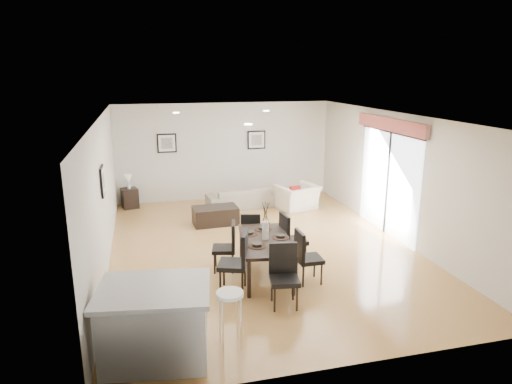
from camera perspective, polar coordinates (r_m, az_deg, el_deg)
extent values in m
plane|color=#B28F49|center=(9.46, 0.67, -7.06)|extent=(8.00, 8.00, 0.00)
cube|color=beige|center=(12.87, -3.88, 5.07)|extent=(6.00, 0.04, 2.70)
cube|color=beige|center=(5.47, 11.62, -8.99)|extent=(6.00, 0.04, 2.70)
cube|color=beige|center=(8.79, -18.57, -0.30)|extent=(0.04, 8.00, 2.70)
cube|color=beige|center=(10.21, 17.21, 1.85)|extent=(0.04, 8.00, 2.70)
cube|color=white|center=(8.81, 0.73, 9.45)|extent=(6.00, 8.00, 0.02)
imported|color=gray|center=(12.17, -1.79, -0.69)|extent=(1.91, 0.89, 0.54)
imported|color=#EFE6CE|center=(12.04, 5.16, -0.66)|extent=(1.19, 1.11, 0.64)
imported|color=#305424|center=(11.75, 29.34, -2.80)|extent=(0.76, 0.70, 0.70)
imported|color=#305424|center=(13.33, 23.22, -0.32)|extent=(0.40, 0.40, 0.63)
cube|color=black|center=(8.01, 1.18, -6.08)|extent=(1.05, 1.77, 0.06)
cylinder|color=black|center=(7.40, -0.87, -10.86)|extent=(0.06, 0.06, 0.64)
cylinder|color=black|center=(8.83, -1.84, -6.48)|extent=(0.06, 0.06, 0.64)
cylinder|color=black|center=(7.50, 4.74, -10.56)|extent=(0.06, 0.06, 0.64)
cylinder|color=black|center=(8.91, 2.83, -6.29)|extent=(0.06, 0.06, 0.64)
cube|color=black|center=(7.57, -2.93, -9.07)|extent=(0.59, 0.59, 0.08)
cube|color=black|center=(7.44, -1.41, -7.08)|extent=(0.21, 0.46, 0.55)
cylinder|color=black|center=(7.87, -4.04, -10.14)|extent=(0.04, 0.04, 0.42)
cylinder|color=black|center=(7.82, -1.38, -10.27)|extent=(0.04, 0.04, 0.42)
cylinder|color=black|center=(7.55, -4.49, -11.30)|extent=(0.04, 0.04, 0.42)
cylinder|color=black|center=(7.50, -1.71, -11.44)|extent=(0.04, 0.04, 0.42)
cube|color=black|center=(8.35, -4.06, -7.13)|extent=(0.49, 0.49, 0.07)
cube|color=black|center=(8.25, -2.85, -5.46)|extent=(0.14, 0.41, 0.49)
cylinder|color=black|center=(8.59, -5.06, -8.10)|extent=(0.03, 0.03, 0.37)
cylinder|color=black|center=(8.58, -2.90, -8.10)|extent=(0.03, 0.03, 0.37)
cylinder|color=black|center=(8.30, -5.20, -8.96)|extent=(0.03, 0.03, 0.37)
cylinder|color=black|center=(8.28, -2.96, -8.97)|extent=(0.03, 0.03, 0.37)
cube|color=black|center=(7.93, 6.68, -8.33)|extent=(0.42, 0.42, 0.07)
cube|color=black|center=(7.77, 5.47, -6.69)|extent=(0.06, 0.42, 0.50)
cylinder|color=black|center=(7.94, 8.19, -10.16)|extent=(0.03, 0.03, 0.38)
cylinder|color=black|center=(7.83, 5.92, -10.46)|extent=(0.03, 0.03, 0.38)
cylinder|color=black|center=(8.22, 7.31, -9.24)|extent=(0.03, 0.03, 0.38)
cylinder|color=black|center=(8.11, 5.12, -9.51)|extent=(0.03, 0.03, 0.38)
cube|color=black|center=(8.65, 4.73, -6.12)|extent=(0.47, 0.47, 0.08)
cube|color=black|center=(8.49, 3.57, -4.52)|extent=(0.09, 0.44, 0.53)
cylinder|color=black|center=(8.66, 6.20, -7.85)|extent=(0.03, 0.03, 0.40)
cylinder|color=black|center=(8.53, 4.06, -8.15)|extent=(0.03, 0.03, 0.40)
cylinder|color=black|center=(8.95, 5.30, -7.05)|extent=(0.03, 0.03, 0.40)
cylinder|color=black|center=(8.83, 3.22, -7.32)|extent=(0.03, 0.03, 0.40)
cube|color=black|center=(7.12, 3.57, -10.92)|extent=(0.50, 0.50, 0.08)
cube|color=black|center=(7.18, 3.37, -8.29)|extent=(0.44, 0.12, 0.52)
cylinder|color=black|center=(7.06, 2.35, -13.32)|extent=(0.03, 0.03, 0.40)
cylinder|color=black|center=(7.36, 1.99, -12.07)|extent=(0.03, 0.03, 0.40)
cylinder|color=black|center=(7.11, 5.16, -13.16)|extent=(0.03, 0.03, 0.40)
cylinder|color=black|center=(7.41, 4.67, -11.93)|extent=(0.03, 0.03, 0.40)
cube|color=black|center=(9.12, -0.68, -5.31)|extent=(0.47, 0.47, 0.07)
cube|color=black|center=(8.88, -0.69, -4.22)|extent=(0.39, 0.14, 0.46)
cylinder|color=black|center=(9.34, 0.25, -6.20)|extent=(0.03, 0.03, 0.35)
cylinder|color=black|center=(9.06, 0.28, -6.88)|extent=(0.03, 0.03, 0.35)
cylinder|color=black|center=(9.34, -1.61, -6.20)|extent=(0.03, 0.03, 0.35)
cylinder|color=black|center=(9.06, -1.64, -6.89)|extent=(0.03, 0.03, 0.35)
cylinder|color=white|center=(7.95, 1.18, -4.80)|extent=(0.11, 0.11, 0.32)
cylinder|color=black|center=(8.07, 3.09, -5.68)|extent=(0.31, 0.31, 0.01)
cylinder|color=black|center=(8.07, 3.09, -5.50)|extent=(0.17, 0.17, 0.05)
cylinder|color=black|center=(8.46, 0.87, -4.69)|extent=(0.31, 0.31, 0.01)
cylinder|color=black|center=(8.45, 0.87, -4.51)|extent=(0.17, 0.17, 0.05)
cylinder|color=black|center=(8.22, -0.89, -5.28)|extent=(0.31, 0.31, 0.01)
cylinder|color=black|center=(8.21, -0.89, -5.10)|extent=(0.17, 0.17, 0.05)
cylinder|color=black|center=(7.68, 0.14, -6.77)|extent=(0.31, 0.31, 0.01)
cylinder|color=black|center=(7.67, 0.14, -6.58)|extent=(0.17, 0.17, 0.05)
cylinder|color=black|center=(7.59, 2.78, -7.05)|extent=(0.31, 0.31, 0.01)
cylinder|color=black|center=(7.58, 2.78, -6.86)|extent=(0.17, 0.17, 0.05)
cube|color=black|center=(10.90, -5.10, -2.94)|extent=(1.07, 0.67, 0.42)
cube|color=black|center=(12.57, -15.49, -0.74)|extent=(0.48, 0.48, 0.53)
cylinder|color=white|center=(12.49, -15.60, 0.78)|extent=(0.09, 0.09, 0.16)
cone|color=silver|center=(12.45, -15.66, 1.62)|extent=(0.20, 0.20, 0.21)
cube|color=#AC1C16|center=(11.88, 4.91, 0.08)|extent=(0.30, 0.13, 0.29)
cube|color=white|center=(6.09, -12.46, -15.93)|extent=(1.40, 1.13, 0.90)
cube|color=#B5B5B7|center=(5.86, -12.73, -11.87)|extent=(1.52, 1.26, 0.06)
cylinder|color=white|center=(6.02, -3.29, -12.61)|extent=(0.36, 0.36, 0.05)
cylinder|color=silver|center=(6.32, -2.35, -15.07)|extent=(0.03, 0.03, 0.76)
cylinder|color=silver|center=(6.29, -4.56, -15.30)|extent=(0.03, 0.03, 0.76)
cylinder|color=silver|center=(6.08, -4.16, -16.40)|extent=(0.03, 0.03, 0.76)
cylinder|color=silver|center=(6.12, -1.88, -16.15)|extent=(0.03, 0.03, 0.76)
cube|color=black|center=(12.61, -11.09, 6.01)|extent=(0.52, 0.03, 0.52)
cube|color=white|center=(12.61, -11.09, 6.01)|extent=(0.44, 0.04, 0.44)
cube|color=#565752|center=(12.61, -11.09, 6.01)|extent=(0.30, 0.04, 0.30)
cube|color=black|center=(12.98, 0.06, 6.53)|extent=(0.52, 0.03, 0.52)
cube|color=white|center=(12.98, 0.06, 6.53)|extent=(0.44, 0.04, 0.44)
cube|color=#565752|center=(12.98, 0.06, 6.53)|extent=(0.30, 0.04, 0.30)
cube|color=black|center=(8.52, -18.63, 1.32)|extent=(0.03, 0.52, 0.52)
cube|color=white|center=(8.52, -18.63, 1.32)|extent=(0.04, 0.44, 0.44)
cube|color=#565752|center=(8.52, -18.63, 1.32)|extent=(0.04, 0.30, 0.30)
cube|color=white|center=(10.50, 16.19, 1.02)|extent=(0.02, 2.40, 2.25)
cube|color=black|center=(10.49, 16.09, 1.01)|extent=(0.03, 0.05, 2.25)
cube|color=black|center=(10.29, 16.55, 7.21)|extent=(0.03, 2.50, 0.05)
cube|color=maroon|center=(10.25, 16.42, 8.10)|extent=(0.10, 2.70, 0.28)
plane|color=gray|center=(11.92, 24.24, -3.72)|extent=(6.00, 6.00, 0.00)
cube|color=#323235|center=(12.47, 29.03, 0.79)|extent=(0.08, 5.50, 1.80)
cube|color=brown|center=(14.15, 22.11, 3.47)|extent=(0.35, 0.35, 2.00)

